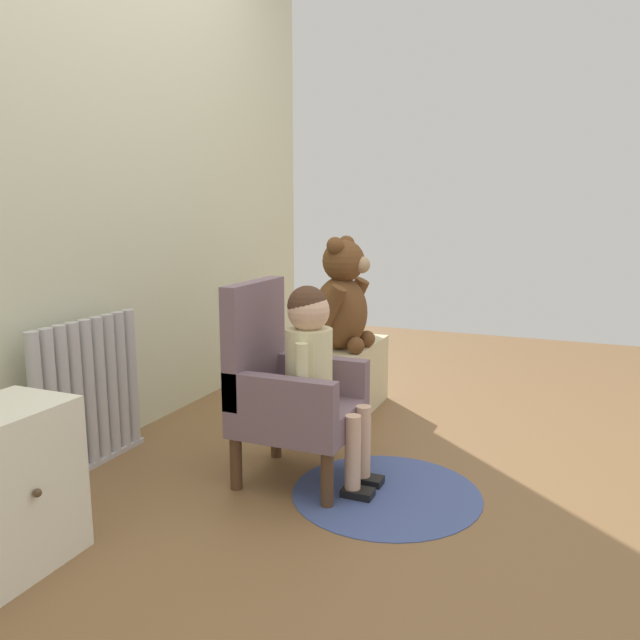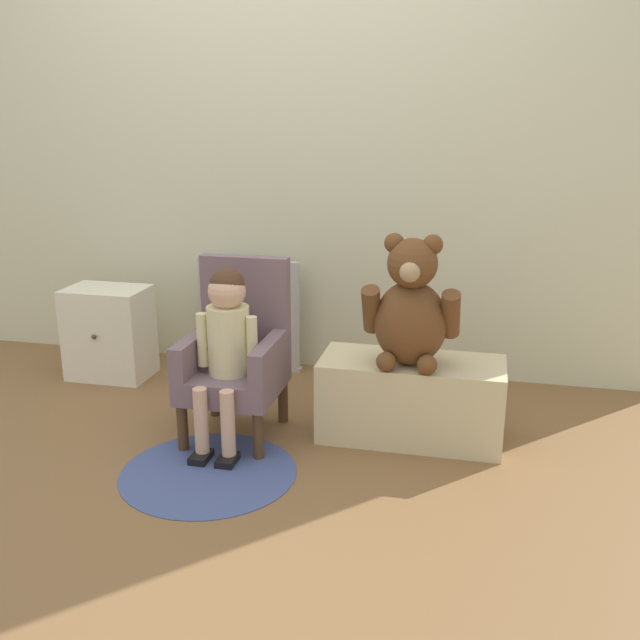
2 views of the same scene
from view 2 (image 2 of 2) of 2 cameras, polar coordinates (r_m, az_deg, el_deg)
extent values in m
plane|color=brown|center=(2.79, -9.50, -12.09)|extent=(6.00, 6.00, 0.00)
cube|color=beige|center=(3.66, -2.64, 14.58)|extent=(3.80, 0.05, 2.40)
cylinder|color=#B9B7B9|center=(3.82, -9.23, 0.80)|extent=(0.05, 0.05, 0.56)
cylinder|color=#B9B7B9|center=(3.80, -8.37, 0.75)|extent=(0.05, 0.05, 0.56)
cylinder|color=#B9B7B9|center=(3.78, -7.49, 0.69)|extent=(0.05, 0.05, 0.56)
cylinder|color=#B9B7B9|center=(3.76, -6.60, 0.64)|extent=(0.05, 0.05, 0.56)
cylinder|color=#B9B7B9|center=(3.74, -5.71, 0.58)|extent=(0.05, 0.05, 0.56)
cylinder|color=#B9B7B9|center=(3.72, -4.80, 0.52)|extent=(0.05, 0.05, 0.56)
cylinder|color=#B9B7B9|center=(3.70, -3.89, 0.46)|extent=(0.05, 0.05, 0.56)
cylinder|color=#B9B7B9|center=(3.68, -2.96, 0.40)|extent=(0.05, 0.05, 0.56)
cylinder|color=#B9B7B9|center=(3.67, -2.03, 0.34)|extent=(0.05, 0.05, 0.56)
cube|color=#B9B7B9|center=(3.83, -5.58, -3.62)|extent=(0.56, 0.05, 0.02)
cube|color=white|center=(3.77, -16.50, -0.97)|extent=(0.40, 0.27, 0.47)
sphere|color=#4C3823|center=(3.65, -17.64, -1.30)|extent=(0.02, 0.02, 0.02)
cube|color=slate|center=(2.98, -6.92, -4.84)|extent=(0.38, 0.42, 0.10)
cube|color=slate|center=(3.05, -5.97, 1.06)|extent=(0.38, 0.06, 0.44)
cube|color=slate|center=(3.00, -9.91, -2.41)|extent=(0.06, 0.42, 0.14)
cube|color=slate|center=(2.89, -3.98, -2.91)|extent=(0.06, 0.42, 0.14)
cylinder|color=#4C331E|center=(2.94, -10.94, -8.43)|extent=(0.04, 0.04, 0.20)
cylinder|color=#4C331E|center=(2.84, -4.95, -9.17)|extent=(0.04, 0.04, 0.20)
cylinder|color=#4C331E|center=(3.24, -8.44, -5.90)|extent=(0.04, 0.04, 0.20)
cylinder|color=#4C331E|center=(3.14, -2.98, -6.46)|extent=(0.04, 0.04, 0.20)
cylinder|color=beige|center=(2.88, -7.31, -1.60)|extent=(0.17, 0.17, 0.28)
sphere|color=#D8AD8E|center=(2.82, -7.47, 2.33)|extent=(0.15, 0.15, 0.15)
sphere|color=#472D1E|center=(2.82, -7.44, 2.73)|extent=(0.14, 0.14, 0.14)
cylinder|color=#D8AD8E|center=(2.83, -9.49, -7.93)|extent=(0.06, 0.06, 0.27)
cube|color=black|center=(2.88, -9.50, -10.77)|extent=(0.07, 0.11, 0.03)
cylinder|color=#D8AD8E|center=(2.80, -7.38, -8.19)|extent=(0.06, 0.06, 0.27)
cube|color=black|center=(2.84, -7.41, -11.06)|extent=(0.07, 0.11, 0.03)
cylinder|color=beige|center=(2.90, -9.40, -1.56)|extent=(0.04, 0.04, 0.22)
cylinder|color=beige|center=(2.83, -5.45, -1.88)|extent=(0.04, 0.04, 0.22)
cube|color=beige|center=(3.00, 7.28, -6.29)|extent=(0.75, 0.33, 0.34)
ellipsoid|color=brown|center=(2.84, 7.25, -0.25)|extent=(0.29, 0.25, 0.34)
sphere|color=brown|center=(2.77, 7.41, 4.51)|extent=(0.20, 0.20, 0.20)
sphere|color=tan|center=(2.69, 7.20, 3.82)|extent=(0.08, 0.08, 0.08)
sphere|color=brown|center=(2.78, 5.97, 6.14)|extent=(0.08, 0.08, 0.08)
sphere|color=brown|center=(2.76, 9.02, 5.97)|extent=(0.08, 0.08, 0.08)
cylinder|color=brown|center=(2.83, 4.14, 0.87)|extent=(0.07, 0.15, 0.21)
cylinder|color=brown|center=(2.81, 10.41, 0.47)|extent=(0.07, 0.15, 0.21)
sphere|color=brown|center=(2.79, 5.30, -3.34)|extent=(0.08, 0.08, 0.08)
sphere|color=brown|center=(2.78, 8.55, -3.57)|extent=(0.08, 0.08, 0.08)
cylinder|color=#405188|center=(2.80, -8.91, -11.92)|extent=(0.67, 0.67, 0.01)
camera|label=1|loc=(3.42, -47.26, 5.83)|focal=35.00mm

